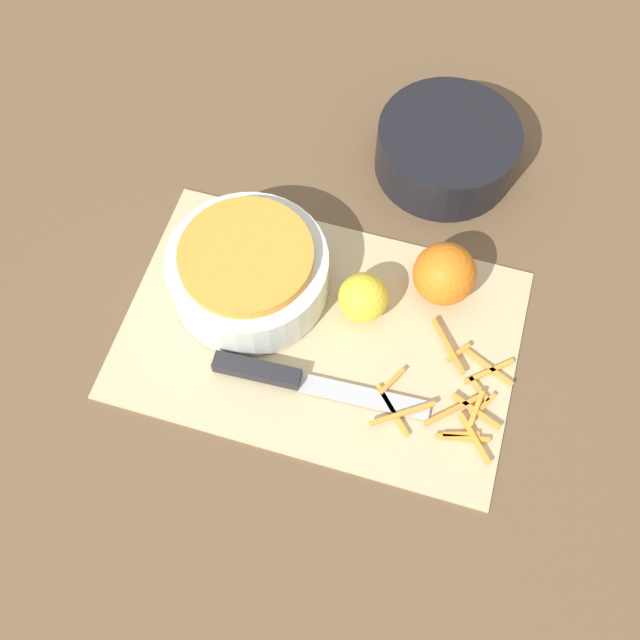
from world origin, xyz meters
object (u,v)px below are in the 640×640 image
at_px(knife, 282,376).
at_px(orange_left, 445,274).
at_px(bowl_speckled, 248,270).
at_px(lemon, 363,297).
at_px(bowl_dark, 447,149).

xyz_separation_m(knife, orange_left, (0.14, 0.16, 0.03)).
bearing_deg(bowl_speckled, knife, -55.15).
bearing_deg(lemon, bowl_speckled, -177.29).
bearing_deg(lemon, orange_left, 32.06).
height_order(knife, lemon, lemon).
height_order(bowl_dark, orange_left, orange_left).
bearing_deg(orange_left, knife, -132.01).
distance_m(bowl_dark, lemon, 0.24).
relative_size(knife, orange_left, 3.36).
bearing_deg(bowl_speckled, orange_left, 14.89).
xyz_separation_m(bowl_dark, knife, (-0.11, -0.34, -0.02)).
xyz_separation_m(orange_left, lemon, (-0.08, -0.05, -0.01)).
distance_m(bowl_speckled, knife, 0.13).
bearing_deg(lemon, knife, -119.91).
relative_size(bowl_speckled, lemon, 3.23).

